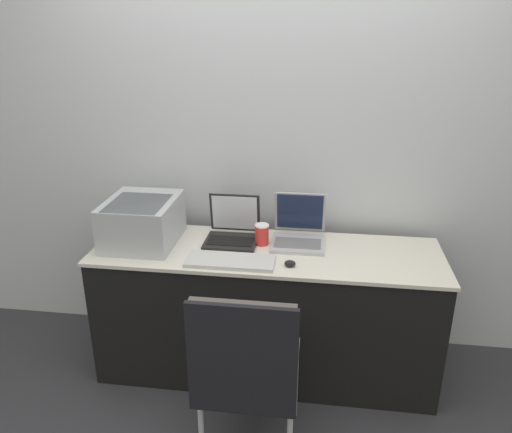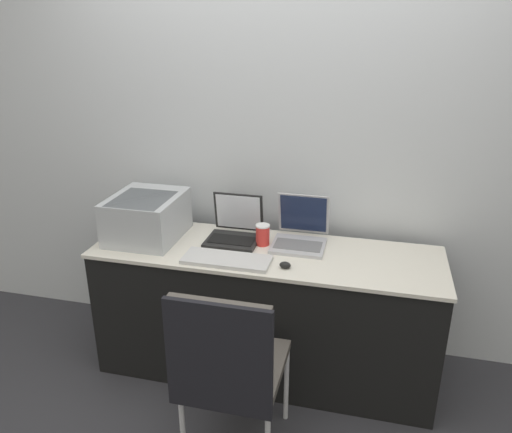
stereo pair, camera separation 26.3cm
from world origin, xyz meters
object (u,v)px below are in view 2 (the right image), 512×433
object	(u,v)px
coffee_cup	(263,235)
mouse	(285,265)
laptop_right	(300,234)
external_keyboard	(227,260)
chair	(229,363)
printer	(147,215)
laptop_left	(235,230)

from	to	relation	value
coffee_cup	mouse	bearing A→B (deg)	-54.99
laptop_right	coffee_cup	size ratio (longest dim) A/B	2.70
external_keyboard	chair	distance (m)	0.60
printer	laptop_left	bearing A→B (deg)	11.20
mouse	chair	world-z (taller)	chair
laptop_left	laptop_right	size ratio (longest dim) A/B	0.91
laptop_right	chair	bearing A→B (deg)	-100.41
laptop_right	mouse	world-z (taller)	laptop_right
laptop_left	external_keyboard	xyz separation A→B (m)	(0.04, -0.28, -0.04)
coffee_cup	chair	world-z (taller)	chair
external_keyboard	chair	xyz separation A→B (m)	(0.17, -0.54, -0.20)
chair	laptop_right	bearing A→B (deg)	79.59
laptop_left	laptop_right	xyz separation A→B (m)	(0.37, 0.03, 0.00)
external_keyboard	chair	world-z (taller)	chair
laptop_left	coffee_cup	distance (m)	0.17
mouse	printer	bearing A→B (deg)	167.23
printer	laptop_left	world-z (taller)	same
printer	coffee_cup	bearing A→B (deg)	5.18
laptop_right	mouse	distance (m)	0.32
coffee_cup	printer	bearing A→B (deg)	-174.82
printer	mouse	distance (m)	0.85
chair	coffee_cup	bearing A→B (deg)	92.88
laptop_right	external_keyboard	world-z (taller)	laptop_right
laptop_right	laptop_left	bearing A→B (deg)	-175.49
laptop_left	mouse	bearing A→B (deg)	-39.54
laptop_right	mouse	size ratio (longest dim) A/B	5.43
coffee_cup	mouse	size ratio (longest dim) A/B	2.01
chair	mouse	bearing A→B (deg)	76.21
mouse	chair	distance (m)	0.60
mouse	coffee_cup	bearing A→B (deg)	125.01
printer	laptop_right	size ratio (longest dim) A/B	1.39
laptop_right	external_keyboard	size ratio (longest dim) A/B	0.69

